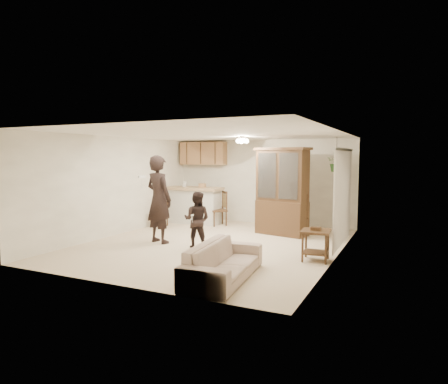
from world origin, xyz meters
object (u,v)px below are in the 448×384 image
at_px(side_table, 316,245).
at_px(chair_hutch_left, 218,216).
at_px(chair_bar, 159,217).
at_px(chair_hutch_right, 298,223).
at_px(adult, 159,204).
at_px(china_hutch, 282,192).
at_px(child, 197,217).
at_px(sofa, 224,257).

relative_size(side_table, chair_hutch_left, 0.65).
height_order(chair_bar, chair_hutch_right, chair_hutch_right).
xyz_separation_m(adult, side_table, (3.65, -0.07, -0.59)).
bearing_deg(chair_bar, chair_hutch_left, 17.59).
height_order(side_table, chair_hutch_right, chair_hutch_right).
height_order(chair_bar, chair_hutch_left, chair_hutch_left).
xyz_separation_m(china_hutch, chair_hutch_left, (-2.08, 0.54, -0.82)).
height_order(child, china_hutch, china_hutch).
bearing_deg(chair_hutch_left, sofa, -16.04).
bearing_deg(chair_hutch_right, chair_bar, -11.86).
distance_m(chair_bar, chair_hutch_right, 3.94).
height_order(adult, china_hutch, china_hutch).
bearing_deg(adult, chair_bar, -39.38).
bearing_deg(adult, chair_hutch_left, -78.46).
bearing_deg(adult, child, -168.29).
bearing_deg(china_hutch, side_table, -45.98).
relative_size(sofa, china_hutch, 0.84).
xyz_separation_m(child, china_hutch, (1.24, 2.22, 0.42)).
height_order(adult, chair_hutch_left, adult).
bearing_deg(sofa, child, 33.95).
relative_size(china_hutch, chair_bar, 2.26).
height_order(side_table, chair_bar, chair_bar).
relative_size(sofa, chair_bar, 1.90).
xyz_separation_m(sofa, adult, (-2.55, 1.88, 0.53)).
distance_m(child, china_hutch, 2.58).
distance_m(sofa, chair_bar, 5.25).
bearing_deg(chair_hutch_right, sofa, 69.44).
bearing_deg(chair_bar, chair_hutch_right, -7.98).
relative_size(adult, side_table, 2.75).
relative_size(adult, chair_hutch_left, 1.80).
distance_m(adult, chair_bar, 2.25).
xyz_separation_m(child, side_table, (2.60, 0.01, -0.37)).
bearing_deg(child, side_table, 170.30).
distance_m(adult, chair_hutch_left, 2.77).
bearing_deg(chair_hutch_right, china_hutch, -4.40).
bearing_deg(chair_hutch_left, chair_hutch_right, 36.67).
bearing_deg(china_hutch, chair_hutch_left, 177.84).
bearing_deg(child, chair_bar, -49.07).
distance_m(sofa, child, 2.36).
bearing_deg(side_table, sofa, -121.33).
relative_size(child, chair_hutch_right, 1.25).
height_order(child, chair_hutch_left, child).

